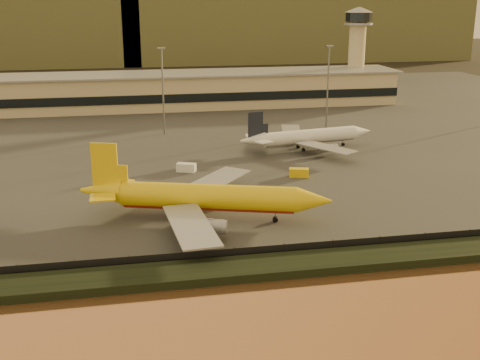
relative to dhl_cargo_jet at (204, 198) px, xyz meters
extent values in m
plane|color=black|center=(8.07, -6.32, -4.37)|extent=(900.00, 900.00, 0.00)
cube|color=black|center=(8.07, -23.32, -3.67)|extent=(320.00, 7.00, 1.40)
cube|color=#2D2D2D|center=(8.07, 88.68, -4.27)|extent=(320.00, 220.00, 0.20)
cube|color=black|center=(8.07, -19.32, -3.07)|extent=(300.00, 0.05, 2.20)
cube|color=tan|center=(8.07, 118.68, 1.83)|extent=(160.00, 22.00, 12.00)
cube|color=black|center=(8.07, 107.48, 0.83)|extent=(160.00, 0.60, 3.00)
cube|color=gray|center=(8.07, 118.68, 8.13)|extent=(164.00, 24.00, 0.60)
cylinder|color=tan|center=(78.07, 124.68, 10.83)|extent=(6.40, 6.40, 30.00)
cylinder|color=black|center=(78.07, 124.68, 27.58)|extent=(10.40, 10.40, 3.50)
cone|color=gray|center=(78.07, 124.68, 30.33)|extent=(11.20, 11.20, 2.00)
cylinder|color=gray|center=(78.07, 124.68, 25.03)|extent=(11.20, 11.20, 0.80)
cylinder|color=slate|center=(-1.93, 73.68, 8.33)|extent=(0.50, 0.50, 25.00)
cube|color=slate|center=(-1.93, 73.68, 21.03)|extent=(2.20, 2.20, 0.40)
cylinder|color=slate|center=(48.07, 71.68, 8.33)|extent=(0.50, 0.50, 25.00)
cube|color=slate|center=(48.07, 71.68, 21.03)|extent=(2.20, 2.20, 0.40)
cube|color=olive|center=(98.07, 333.68, 30.63)|extent=(220.00, 160.00, 70.00)
cylinder|color=#DDB60B|center=(0.81, -0.26, 0.25)|extent=(32.15, 14.18, 4.66)
cylinder|color=#AF1C0A|center=(0.81, -0.26, -0.56)|extent=(30.99, 12.94, 3.63)
cone|color=#DDB60B|center=(19.18, -6.08, 0.25)|extent=(7.39, 6.34, 4.66)
cone|color=#DDB60B|center=(-18.40, 5.83, 0.60)|extent=(9.09, 6.88, 4.66)
cube|color=#DDB60B|center=(-17.55, 5.56, 5.73)|extent=(4.81, 1.84, 8.15)
cube|color=#DDB60B|center=(-15.29, 9.73, 0.95)|extent=(6.22, 6.21, 0.28)
cube|color=#DDB60B|center=(-18.10, 0.85, 0.95)|extent=(4.51, 4.46, 0.28)
cube|color=gray|center=(3.71, 11.84, -0.56)|extent=(17.68, 19.53, 0.28)
cylinder|color=gray|center=(4.93, 8.28, -1.84)|extent=(5.90, 4.07, 2.56)
cube|color=gray|center=(-3.79, -11.82, -0.56)|extent=(7.80, 20.58, 0.28)
cylinder|color=gray|center=(-0.74, -9.61, -1.84)|extent=(5.90, 4.07, 2.56)
cylinder|color=black|center=(12.56, -3.98, -3.66)|extent=(1.22, 1.09, 1.02)
cylinder|color=slate|center=(12.56, -3.98, -3.12)|extent=(0.18, 0.18, 2.10)
cylinder|color=black|center=(-3.02, -1.24, -3.66)|extent=(1.22, 1.09, 1.02)
cylinder|color=slate|center=(-3.02, -1.24, -3.12)|extent=(0.18, 0.18, 2.10)
cylinder|color=black|center=(-1.76, 2.76, -3.66)|extent=(1.22, 1.09, 1.02)
cylinder|color=slate|center=(-1.76, 2.76, -3.12)|extent=(0.18, 0.18, 2.10)
cylinder|color=white|center=(35.32, 47.65, -0.65)|extent=(26.94, 8.09, 3.71)
cylinder|color=gray|center=(35.32, 47.65, -1.30)|extent=(26.07, 7.16, 2.89)
cone|color=white|center=(51.04, 50.30, -0.65)|extent=(5.73, 4.52, 3.71)
cone|color=white|center=(18.87, 44.88, -0.37)|extent=(7.20, 4.76, 3.71)
cube|color=black|center=(19.60, 45.00, 3.71)|extent=(4.07, 0.97, 6.49)
cube|color=white|center=(19.72, 48.78, -0.09)|extent=(4.18, 4.03, 0.22)
cube|color=white|center=(20.95, 41.47, -0.09)|extent=(4.92, 4.84, 0.22)
cube|color=gray|center=(32.90, 57.58, -1.30)|extent=(8.66, 17.41, 0.22)
cylinder|color=gray|center=(35.14, 55.42, -2.32)|extent=(4.73, 2.75, 2.04)
cube|color=gray|center=(36.28, 37.47, -1.30)|extent=(13.16, 16.93, 0.22)
cylinder|color=gray|center=(37.70, 40.25, -2.32)|extent=(4.73, 2.75, 2.04)
cylinder|color=black|center=(45.38, 49.35, -3.77)|extent=(0.91, 0.78, 0.82)
cylinder|color=slate|center=(45.38, 49.35, -3.34)|extent=(0.20, 0.20, 1.67)
cylinder|color=black|center=(32.86, 45.54, -3.77)|extent=(0.91, 0.78, 0.82)
cylinder|color=slate|center=(32.86, 45.54, -3.34)|extent=(0.20, 0.20, 1.67)
cylinder|color=black|center=(32.30, 48.84, -3.77)|extent=(0.91, 0.78, 0.82)
cylinder|color=slate|center=(32.30, 48.84, -3.34)|extent=(0.20, 0.20, 1.67)
cube|color=#DDB60B|center=(24.92, 22.84, -3.18)|extent=(4.80, 3.19, 1.99)
cube|color=white|center=(0.12, 32.03, -3.17)|extent=(4.87, 3.58, 2.00)
camera|label=1|loc=(-13.46, -103.57, 35.36)|focal=45.00mm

